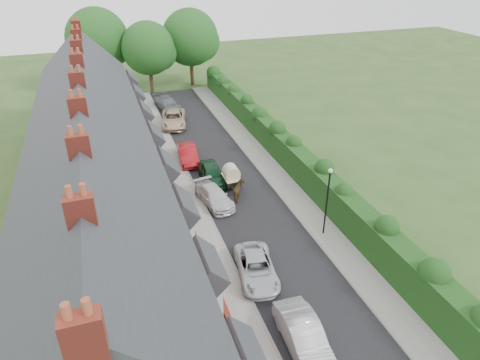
% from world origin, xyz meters
% --- Properties ---
extents(ground, '(140.00, 140.00, 0.00)m').
position_xyz_m(ground, '(0.00, 0.00, 0.00)').
color(ground, '#2D4C1E').
rests_on(ground, ground).
extents(road, '(6.00, 58.00, 0.02)m').
position_xyz_m(road, '(-0.50, 11.00, 0.01)').
color(road, black).
rests_on(road, ground).
extents(pavement_hedge_side, '(2.20, 58.00, 0.12)m').
position_xyz_m(pavement_hedge_side, '(3.60, 11.00, 0.06)').
color(pavement_hedge_side, gray).
rests_on(pavement_hedge_side, ground).
extents(pavement_house_side, '(1.70, 58.00, 0.12)m').
position_xyz_m(pavement_house_side, '(-4.35, 11.00, 0.06)').
color(pavement_house_side, gray).
rests_on(pavement_house_side, ground).
extents(kerb_hedge_side, '(0.18, 58.00, 0.13)m').
position_xyz_m(kerb_hedge_side, '(2.55, 11.00, 0.07)').
color(kerb_hedge_side, gray).
rests_on(kerb_hedge_side, ground).
extents(kerb_house_side, '(0.18, 58.00, 0.13)m').
position_xyz_m(kerb_house_side, '(-3.55, 11.00, 0.07)').
color(kerb_house_side, gray).
rests_on(kerb_house_side, ground).
extents(hedge, '(2.10, 58.00, 2.85)m').
position_xyz_m(hedge, '(5.40, 11.00, 1.60)').
color(hedge, '#1B3C13').
rests_on(hedge, ground).
extents(terrace_row, '(9.05, 40.50, 11.50)m').
position_xyz_m(terrace_row, '(-10.87, 9.98, 4.47)').
color(terrace_row, maroon).
rests_on(terrace_row, ground).
extents(garden_wall_row, '(0.35, 40.35, 1.10)m').
position_xyz_m(garden_wall_row, '(-5.35, 10.00, 0.46)').
color(garden_wall_row, maroon).
rests_on(garden_wall_row, ground).
extents(lamppost, '(0.32, 0.32, 5.16)m').
position_xyz_m(lamppost, '(3.40, 4.00, 3.30)').
color(lamppost, black).
rests_on(lamppost, ground).
extents(tree_far_left, '(7.14, 6.80, 9.29)m').
position_xyz_m(tree_far_left, '(-2.65, 40.08, 5.71)').
color(tree_far_left, '#332316').
rests_on(tree_far_left, ground).
extents(tree_far_right, '(7.98, 7.60, 10.31)m').
position_xyz_m(tree_far_right, '(3.39, 42.08, 6.31)').
color(tree_far_right, '#332316').
rests_on(tree_far_right, ground).
extents(tree_far_back, '(8.40, 8.00, 10.82)m').
position_xyz_m(tree_far_back, '(-8.59, 43.08, 6.62)').
color(tree_far_back, '#332316').
rests_on(tree_far_back, ground).
extents(car_silver_a, '(1.88, 4.86, 1.58)m').
position_xyz_m(car_silver_a, '(-2.17, -4.20, 0.79)').
color(car_silver_a, '#ADAEB2').
rests_on(car_silver_a, ground).
extents(car_silver_b, '(2.94, 5.05, 1.32)m').
position_xyz_m(car_silver_b, '(-2.55, 1.46, 0.66)').
color(car_silver_b, silver).
rests_on(car_silver_b, ground).
extents(car_white, '(2.62, 4.75, 1.30)m').
position_xyz_m(car_white, '(-2.70, 10.30, 0.65)').
color(car_white, silver).
rests_on(car_white, ground).
extents(car_green, '(2.09, 4.57, 1.52)m').
position_xyz_m(car_green, '(-1.94, 13.70, 0.76)').
color(car_green, '#11391F').
rests_on(car_green, ground).
extents(car_red, '(1.95, 4.60, 1.48)m').
position_xyz_m(car_red, '(-3.00, 18.20, 0.74)').
color(car_red, maroon).
rests_on(car_red, ground).
extents(car_beige, '(3.62, 5.97, 1.55)m').
position_xyz_m(car_beige, '(-2.53, 27.40, 0.77)').
color(car_beige, '#CCB293').
rests_on(car_beige, ground).
extents(car_grey, '(3.01, 5.31, 1.45)m').
position_xyz_m(car_grey, '(-2.25, 32.88, 0.73)').
color(car_grey, slate).
rests_on(car_grey, ground).
extents(horse, '(1.48, 2.00, 1.53)m').
position_xyz_m(horse, '(-0.71, 10.21, 0.77)').
color(horse, '#4C381C').
rests_on(horse, ground).
extents(horse_cart, '(1.31, 2.90, 2.09)m').
position_xyz_m(horse_cart, '(-0.71, 12.17, 1.20)').
color(horse_cart, black).
rests_on(horse_cart, ground).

